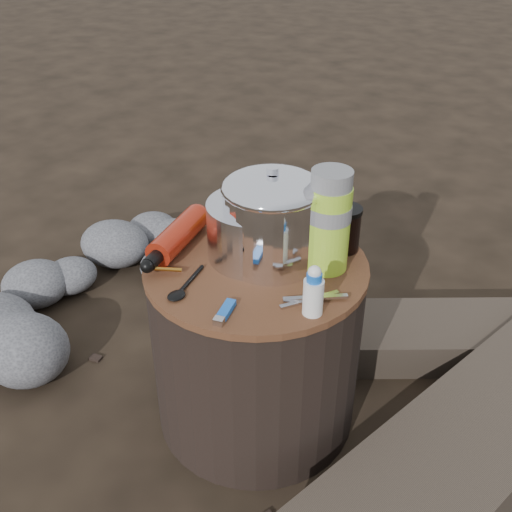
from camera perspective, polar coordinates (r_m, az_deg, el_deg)
The scene contains 14 objects.
ground at distance 1.66m, azimuth 0.00°, elevation -14.19°, with size 60.00×60.00×0.00m, color black.
stump at distance 1.50m, azimuth 0.00°, elevation -8.11°, with size 0.50×0.50×0.46m, color black.
rock_ring at distance 2.06m, azimuth -14.07°, elevation -1.54°, with size 0.41×0.90×0.18m, color #545458, non-canonical shape.
foil_windscreen at distance 1.36m, azimuth -0.03°, elevation 2.45°, with size 0.22×0.22×0.13m, color silver.
camping_pot at distance 1.32m, azimuth 1.50°, elevation 3.58°, with size 0.21×0.21×0.21m, color white.
fuel_bottle at distance 1.42m, azimuth -7.30°, elevation 1.95°, with size 0.06×0.26×0.06m, color #AB2512, non-canonical shape.
thermos at distance 1.30m, azimuth 6.83°, elevation 3.22°, with size 0.09×0.09×0.23m, color #A4D92E.
travel_mug at distance 1.40m, azimuth 8.30°, elevation 2.52°, with size 0.07×0.07×0.10m, color black.
stuff_sack at distance 1.50m, azimuth 0.51°, elevation 4.68°, with size 0.14×0.12×0.10m, color #CABD01.
food_pouch at distance 1.48m, azimuth 4.89°, elevation 4.95°, with size 0.10×0.02×0.13m, color navy.
lighter at distance 1.21m, azimuth -2.81°, elevation -5.02°, with size 0.02×0.08×0.01m, color blue.
pot_grabber at distance 1.25m, azimuth 5.05°, elevation -3.98°, with size 0.03×0.13×0.01m, color #B9B9BF, non-canonical shape.
spork at distance 1.31m, azimuth -6.18°, elevation -2.22°, with size 0.03×0.13×0.01m, color black, non-canonical shape.
squeeze_bottle at distance 1.19m, azimuth 5.39°, elevation -3.45°, with size 0.04×0.04×0.10m, color white.
Camera 1 is at (0.63, -0.95, 1.20)m, focal length 42.78 mm.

